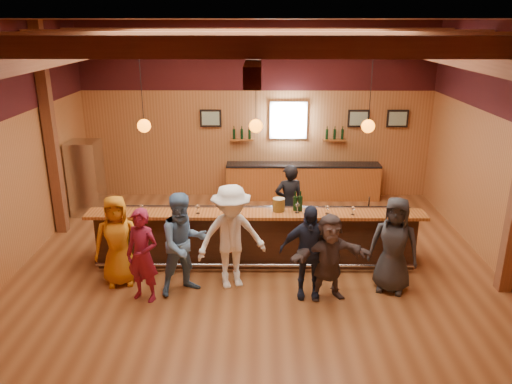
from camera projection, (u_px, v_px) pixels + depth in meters
room at (256, 97)px, 8.77m from camera, size 9.04×9.00×4.52m
bar_counter at (257, 235)px, 9.74m from camera, size 6.30×1.07×1.11m
back_bar_cabinet at (303, 181)px, 13.12m from camera, size 4.00×0.52×0.95m
window at (288, 120)px, 12.82m from camera, size 0.95×0.09×0.95m
framed_pictures at (322, 118)px, 12.79m from camera, size 5.35×0.05×0.45m
wine_shelves at (288, 137)px, 12.90m from camera, size 3.00×0.18×0.30m
pendant_lights at (256, 126)px, 8.88m from camera, size 4.24×0.24×1.37m
stainless_fridge at (86, 178)px, 11.97m from camera, size 0.70×0.70×1.80m
customer_orange at (118, 241)px, 8.74m from camera, size 0.90×0.68×1.65m
customer_redvest at (143, 255)px, 8.23m from camera, size 0.69×0.57×1.62m
customer_denim at (184, 244)px, 8.43m from camera, size 1.10×1.03×1.81m
customer_white at (231, 237)px, 8.61m from camera, size 1.38×1.05×1.88m
customer_navy at (308, 252)px, 8.32m from camera, size 0.98×0.44×1.65m
customer_brown at (329, 257)px, 8.30m from camera, size 1.46×0.71×1.51m
customer_dark at (394, 245)px, 8.51m from camera, size 0.97×0.80×1.71m
bartender at (289, 203)px, 10.52m from camera, size 0.67×0.50×1.67m
ice_bucket at (279, 205)px, 9.28m from camera, size 0.23×0.23×0.25m
bottle_a at (300, 203)px, 9.27m from camera, size 0.08×0.08×0.39m
bottle_b at (295, 203)px, 9.30m from camera, size 0.08×0.08×0.37m
glass_a at (117, 204)px, 9.28m from camera, size 0.08×0.08×0.19m
glass_b at (142, 207)px, 9.17m from camera, size 0.08×0.08×0.18m
glass_c at (180, 204)px, 9.28m from camera, size 0.09×0.09×0.20m
glass_d at (198, 207)px, 9.16m from camera, size 0.08×0.08×0.18m
glass_e at (232, 207)px, 9.20m from camera, size 0.07×0.07×0.17m
glass_f at (297, 206)px, 9.19m from camera, size 0.09×0.09×0.19m
glass_g at (327, 208)px, 9.15m from camera, size 0.07×0.07×0.16m
glass_h at (353, 209)px, 9.10m from camera, size 0.07×0.07×0.17m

